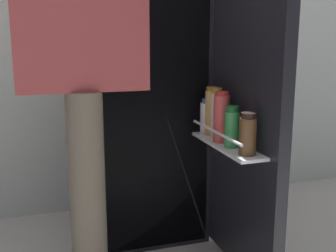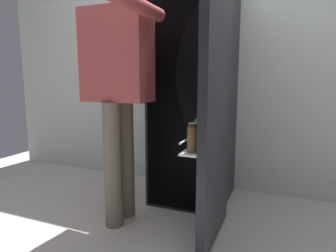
# 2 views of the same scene
# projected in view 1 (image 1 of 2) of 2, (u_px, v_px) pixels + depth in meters

# --- Properties ---
(refrigerator) EXTENTS (0.64, 1.20, 1.71)m
(refrigerator) POSITION_uv_depth(u_px,v_px,m) (143.00, 71.00, 2.14)
(refrigerator) COLOR black
(refrigerator) RESTS_ON ground_plane
(person) EXTENTS (0.55, 0.77, 1.68)m
(person) POSITION_uv_depth(u_px,v_px,m) (83.00, 39.00, 1.49)
(person) COLOR #665B4C
(person) RESTS_ON ground_plane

